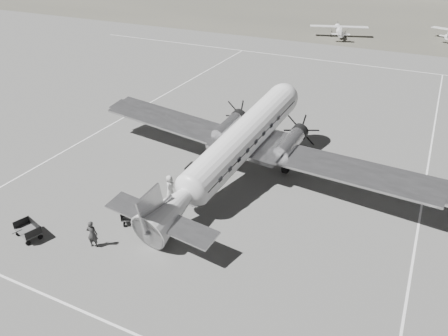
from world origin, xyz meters
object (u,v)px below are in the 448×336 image
at_px(baggage_cart_far, 28,231).
at_px(ground_crew, 92,234).
at_px(baggage_cart_near, 135,216).
at_px(dc3_airliner, 235,149).
at_px(light_plane_left, 339,31).
at_px(ramp_agent, 148,203).
at_px(passenger, 170,187).

xyz_separation_m(baggage_cart_far, ground_crew, (4.45, 1.15, 0.44)).
distance_m(baggage_cart_near, baggage_cart_far, 6.89).
relative_size(dc3_airliner, light_plane_left, 2.92).
bearing_deg(ramp_agent, baggage_cart_far, 158.04).
relative_size(baggage_cart_near, passenger, 0.99).
bearing_deg(light_plane_left, baggage_cart_near, -107.30).
distance_m(light_plane_left, baggage_cart_near, 62.67).
distance_m(ramp_agent, passenger, 2.41).
relative_size(dc3_airliner, baggage_cart_near, 16.48).
distance_m(dc3_airliner, ramp_agent, 7.93).
xyz_separation_m(baggage_cart_near, passenger, (0.50, 3.78, 0.41)).
bearing_deg(baggage_cart_near, ramp_agent, 52.60).
distance_m(light_plane_left, ground_crew, 65.93).
relative_size(baggage_cart_near, baggage_cart_far, 1.00).
bearing_deg(baggage_cart_near, baggage_cart_far, -170.09).
height_order(dc3_airliner, baggage_cart_near, dc3_airliner).
relative_size(baggage_cart_far, passenger, 0.99).
bearing_deg(passenger, light_plane_left, -10.96).
relative_size(ground_crew, passenger, 1.03).
distance_m(baggage_cart_near, ramp_agent, 1.43).
bearing_deg(ground_crew, passenger, -118.17).
bearing_deg(light_plane_left, passenger, -106.79).
height_order(dc3_airliner, ground_crew, dc3_airliner).
distance_m(baggage_cart_far, passenger, 10.04).
relative_size(dc3_airliner, ground_crew, 15.77).
distance_m(baggage_cart_far, ground_crew, 4.62).
bearing_deg(ramp_agent, light_plane_left, 21.99).
height_order(baggage_cart_near, passenger, passenger).
distance_m(dc3_airliner, baggage_cart_near, 9.27).
relative_size(baggage_cart_far, ramp_agent, 1.17).
height_order(ramp_agent, passenger, passenger).
relative_size(baggage_cart_near, ramp_agent, 1.17).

